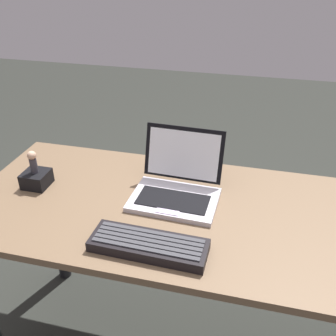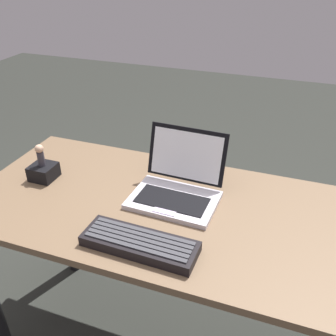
{
  "view_description": "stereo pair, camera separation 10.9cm",
  "coord_description": "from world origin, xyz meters",
  "px_view_note": "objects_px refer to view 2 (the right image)",
  "views": [
    {
      "loc": [
        0.15,
        -0.97,
        1.48
      ],
      "look_at": [
        -0.1,
        0.04,
        0.86
      ],
      "focal_mm": 40.23,
      "sensor_mm": 36.0,
      "label": 1
    },
    {
      "loc": [
        0.26,
        -0.94,
        1.48
      ],
      "look_at": [
        -0.1,
        0.04,
        0.86
      ],
      "focal_mm": 40.23,
      "sensor_mm": 36.0,
      "label": 2
    }
  ],
  "objects_px": {
    "external_keyboard": "(140,243)",
    "figurine": "(40,154)",
    "figurine_stand": "(44,172)",
    "laptop_front": "(177,186)"
  },
  "relations": [
    {
      "from": "external_keyboard",
      "to": "figurine",
      "type": "height_order",
      "value": "figurine"
    },
    {
      "from": "figurine_stand",
      "to": "figurine",
      "type": "bearing_deg",
      "value": 0.0
    },
    {
      "from": "laptop_front",
      "to": "figurine_stand",
      "type": "xyz_separation_m",
      "value": [
        -0.5,
        -0.05,
        -0.02
      ]
    },
    {
      "from": "laptop_front",
      "to": "figurine",
      "type": "relative_size",
      "value": 3.53
    },
    {
      "from": "figurine",
      "to": "laptop_front",
      "type": "bearing_deg",
      "value": 6.15
    },
    {
      "from": "laptop_front",
      "to": "figurine",
      "type": "xyz_separation_m",
      "value": [
        -0.5,
        -0.05,
        0.06
      ]
    },
    {
      "from": "laptop_front",
      "to": "figurine",
      "type": "distance_m",
      "value": 0.5
    },
    {
      "from": "laptop_front",
      "to": "external_keyboard",
      "type": "relative_size",
      "value": 0.87
    },
    {
      "from": "figurine_stand",
      "to": "figurine",
      "type": "xyz_separation_m",
      "value": [
        0.0,
        0.0,
        0.07
      ]
    },
    {
      "from": "laptop_front",
      "to": "external_keyboard",
      "type": "distance_m",
      "value": 0.28
    }
  ]
}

